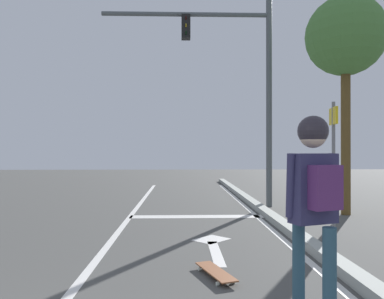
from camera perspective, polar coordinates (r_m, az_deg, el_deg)
The scene contains 11 objects.
lane_line_center at distance 6.91m, azimuth -11.74°, elevation -12.91°, with size 0.12×20.00×0.01m, color silver.
lane_line_curbside at distance 7.03m, azimuth 13.17°, elevation -12.68°, with size 0.12×20.00×0.01m, color silver.
stop_bar at distance 8.83m, azimuth 0.72°, elevation -10.11°, with size 3.08×0.40×0.01m, color silver.
lane_arrow_stem at distance 5.82m, azimuth 3.63°, elevation -15.34°, with size 0.16×1.40×0.01m, color silver.
lane_arrow_head at distance 6.64m, azimuth 2.93°, elevation -13.43°, with size 0.56×0.44×0.01m, color silver.
curb_strip at distance 7.08m, azimuth 15.16°, elevation -12.03°, with size 0.24×24.00×0.14m, color #9EA39A.
skater at distance 3.33m, azimuth 18.02°, elevation -5.84°, with size 0.46×0.63×1.74m.
spare_skateboard at distance 4.79m, azimuth 3.58°, elevation -17.99°, with size 0.46×0.84×0.07m.
traffic_signal_mast at distance 10.54m, azimuth 6.29°, elevation 12.27°, with size 4.62×0.34×5.65m.
street_sign_post at distance 7.04m, azimuth 20.64°, elevation 0.04°, with size 0.10×0.44×2.38m.
roadside_tree at distance 10.08m, azimuth 22.23°, elevation 15.31°, with size 1.89×1.89×5.22m.
Camera 1 is at (1.41, -0.63, 1.52)m, focal length 35.23 mm.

